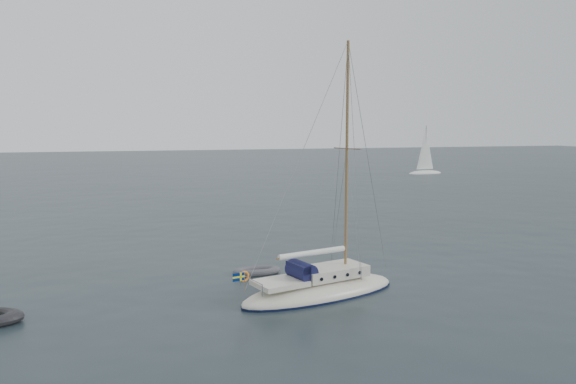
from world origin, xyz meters
name	(u,v)px	position (x,y,z in m)	size (l,w,h in m)	color
ground	(315,282)	(0.00, 0.00, 0.00)	(300.00, 300.00, 0.00)	black
sailboat	(320,276)	(-0.54, -2.24, 0.91)	(8.40, 2.52, 11.96)	beige
dinghy	(257,271)	(-2.45, 2.19, 0.16)	(2.55, 1.15, 0.37)	#504F54
distant_yacht_b	(425,152)	(37.23, 53.56, 3.46)	(6.10, 3.26, 8.09)	white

